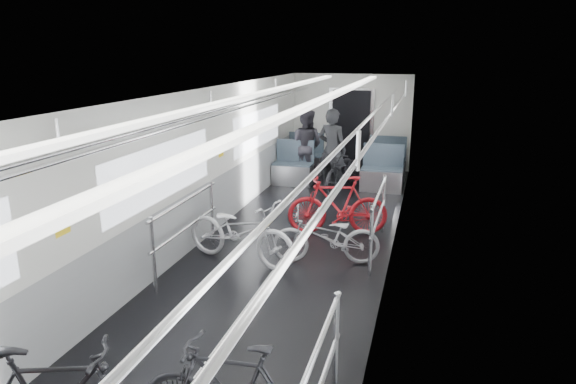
% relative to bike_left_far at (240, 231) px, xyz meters
% --- Properties ---
extents(car_shell, '(3.02, 14.01, 2.41)m').
position_rel_bike_left_far_xyz_m(car_shell, '(0.57, 1.29, 0.66)').
color(car_shell, black).
rests_on(car_shell, ground).
extents(bike_left_far, '(1.89, 1.05, 0.94)m').
position_rel_bike_left_far_xyz_m(bike_left_far, '(0.00, 0.00, 0.00)').
color(bike_left_far, silver).
rests_on(bike_left_far, floor).
extents(bike_right_mid, '(1.61, 0.84, 0.81)m').
position_rel_bike_left_far_xyz_m(bike_right_mid, '(1.19, 0.29, -0.07)').
color(bike_right_mid, '#9B9B9F').
rests_on(bike_right_mid, floor).
extents(bike_right_far, '(1.71, 0.83, 0.99)m').
position_rel_bike_left_far_xyz_m(bike_right_far, '(1.13, 1.54, 0.02)').
color(bike_right_far, red).
rests_on(bike_right_far, floor).
extents(bike_aisle, '(0.94, 1.77, 0.88)m').
position_rel_bike_left_far_xyz_m(bike_aisle, '(0.75, 4.31, -0.03)').
color(bike_aisle, black).
rests_on(bike_aisle, floor).
extents(person_standing, '(0.74, 0.57, 1.78)m').
position_rel_bike_left_far_xyz_m(person_standing, '(0.50, 4.31, 0.42)').
color(person_standing, black).
rests_on(person_standing, floor).
extents(person_seated, '(0.89, 0.74, 1.68)m').
position_rel_bike_left_far_xyz_m(person_seated, '(-0.23, 4.92, 0.37)').
color(person_seated, '#2E2B33').
rests_on(person_seated, floor).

